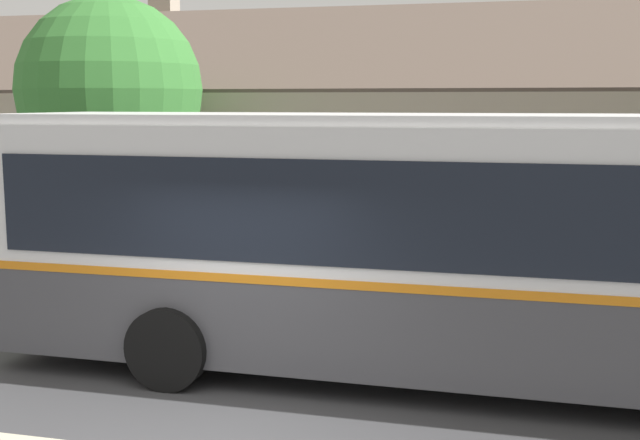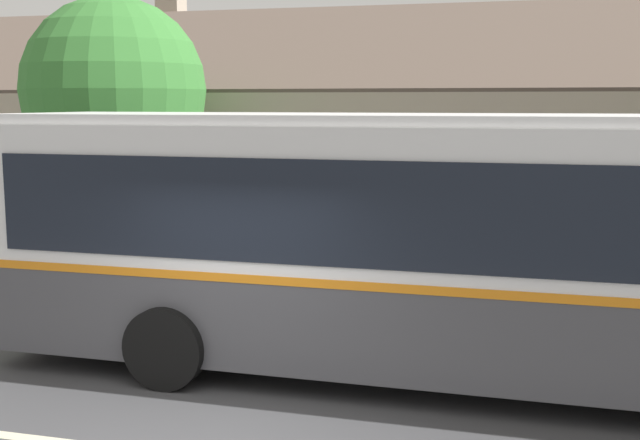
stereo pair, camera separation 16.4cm
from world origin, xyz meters
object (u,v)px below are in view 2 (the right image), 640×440
(transit_bus, at_px, (444,240))
(bench_by_building, at_px, (44,257))
(street_tree_secondary, at_px, (114,91))
(bench_down_street, at_px, (294,271))

(transit_bus, relative_size, bench_by_building, 6.33)
(transit_bus, distance_m, bench_by_building, 8.28)
(bench_by_building, xyz_separation_m, street_tree_secondary, (0.85, 1.27, 3.03))
(street_tree_secondary, bearing_deg, bench_by_building, -123.90)
(transit_bus, xyz_separation_m, bench_by_building, (-7.62, 3.03, -1.17))
(bench_by_building, distance_m, street_tree_secondary, 3.39)
(bench_down_street, bearing_deg, bench_by_building, 179.21)
(transit_bus, height_order, street_tree_secondary, street_tree_secondary)
(transit_bus, distance_m, street_tree_secondary, 8.23)
(bench_by_building, bearing_deg, street_tree_secondary, 56.10)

